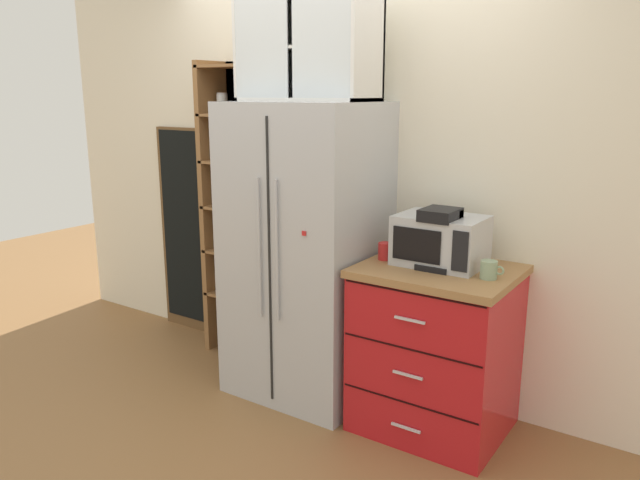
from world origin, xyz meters
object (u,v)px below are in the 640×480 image
at_px(bottle_amber, 438,247).
at_px(chalkboard_menu, 191,231).
at_px(mug_red, 385,251).
at_px(coffee_maker, 441,238).
at_px(bottle_cobalt, 436,245).
at_px(microwave, 440,240).
at_px(mug_sage, 489,270).
at_px(refrigerator, 306,252).

bearing_deg(bottle_amber, chalkboard_menu, 171.12).
xyz_separation_m(mug_red, bottle_amber, (0.30, -0.01, 0.07)).
relative_size(coffee_maker, bottle_cobalt, 1.04).
distance_m(microwave, mug_red, 0.30).
relative_size(bottle_cobalt, bottle_amber, 1.13).
xyz_separation_m(mug_sage, bottle_amber, (-0.28, 0.02, 0.07)).
height_order(coffee_maker, mug_sage, coffee_maker).
relative_size(refrigerator, mug_red, 15.66).
xyz_separation_m(mug_red, bottle_cobalt, (0.30, -0.03, 0.09)).
bearing_deg(chalkboard_menu, refrigerator, -13.89).
xyz_separation_m(coffee_maker, mug_sage, (0.28, -0.06, -0.11)).
bearing_deg(coffee_maker, chalkboard_menu, 172.18).
xyz_separation_m(refrigerator, mug_red, (0.53, -0.00, 0.08)).
xyz_separation_m(bottle_amber, chalkboard_menu, (-2.10, 0.33, -0.24)).
relative_size(refrigerator, coffee_maker, 5.58).
relative_size(refrigerator, bottle_cobalt, 5.81).
bearing_deg(mug_red, chalkboard_menu, 169.99).
height_order(mug_sage, chalkboard_menu, chalkboard_menu).
bearing_deg(bottle_cobalt, refrigerator, 177.49).
bearing_deg(bottle_cobalt, bottle_amber, 90.00).
relative_size(microwave, mug_sage, 3.77).
bearing_deg(chalkboard_menu, mug_red, -10.01).
bearing_deg(microwave, mug_sage, -18.52).
relative_size(bottle_cobalt, chalkboard_menu, 0.19).
bearing_deg(chalkboard_menu, coffee_maker, -7.82).
relative_size(microwave, bottle_amber, 1.68).
bearing_deg(mug_sage, mug_red, 177.14).
relative_size(mug_sage, bottle_amber, 0.45).
bearing_deg(bottle_amber, refrigerator, 179.04).
height_order(coffee_maker, bottle_amber, coffee_maker).
height_order(bottle_cobalt, bottle_amber, bottle_cobalt).
distance_m(mug_sage, chalkboard_menu, 2.41).
bearing_deg(coffee_maker, mug_sage, -11.78).
bearing_deg(chalkboard_menu, bottle_amber, -8.88).
xyz_separation_m(microwave, bottle_amber, (0.02, -0.08, -0.02)).
relative_size(coffee_maker, bottle_amber, 1.18).
bearing_deg(bottle_cobalt, mug_sage, 0.93).
distance_m(refrigerator, mug_sage, 1.11).
relative_size(refrigerator, chalkboard_menu, 1.13).
bearing_deg(bottle_amber, mug_red, 177.94).
xyz_separation_m(mug_red, chalkboard_menu, (-1.80, 0.32, -0.18)).
distance_m(refrigerator, microwave, 0.83).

